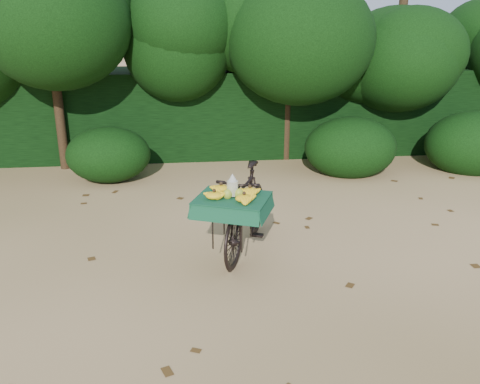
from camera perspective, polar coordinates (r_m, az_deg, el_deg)
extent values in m
plane|color=tan|center=(5.80, 11.02, -10.72)|extent=(80.00, 80.00, 0.00)
imported|color=black|center=(6.38, 0.67, -2.02)|extent=(1.17, 1.89, 1.10)
cube|color=black|center=(5.72, -0.87, -0.80)|extent=(0.55, 0.60, 0.03)
cube|color=#16522D|center=(5.71, -0.87, -0.63)|extent=(0.98, 0.91, 0.01)
ellipsoid|color=olive|center=(5.67, -0.12, -0.15)|extent=(0.11, 0.08, 0.12)
ellipsoid|color=olive|center=(5.75, -1.08, 0.13)|extent=(0.11, 0.08, 0.12)
ellipsoid|color=olive|center=(5.65, -1.41, -0.23)|extent=(0.11, 0.08, 0.12)
cylinder|color=#EAE5C6|center=(5.68, -0.84, 0.44)|extent=(0.13, 0.13, 0.17)
cube|color=black|center=(11.37, 1.94, 9.16)|extent=(26.00, 1.80, 1.80)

